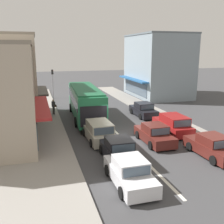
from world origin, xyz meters
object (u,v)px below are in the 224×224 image
object	(u,v)px
sedan_behind_bus_mid	(130,172)
wagon_adjacent_lane_lead	(99,131)
parked_sedan_kerb_front	(212,147)
pedestrian_with_handbag_near	(54,106)
city_bus	(85,101)
traffic_light_downstreet	(53,79)
sedan_adjacent_lane_trail	(154,134)
parked_sedan_kerb_third	(143,110)
parked_wagon_kerb_second	(173,124)
sedan_queue_gap_filler	(119,150)

from	to	relation	value
sedan_behind_bus_mid	wagon_adjacent_lane_lead	distance (m)	7.12
parked_sedan_kerb_front	pedestrian_with_handbag_near	distance (m)	17.13
city_bus	traffic_light_downstreet	distance (m)	13.09
sedan_adjacent_lane_trail	parked_sedan_kerb_third	xyz separation A→B (m)	(2.46, 7.94, 0.00)
parked_sedan_kerb_third	traffic_light_downstreet	distance (m)	16.18
parked_sedan_kerb_third	pedestrian_with_handbag_near	bearing A→B (deg)	162.15
parked_wagon_kerb_second	traffic_light_downstreet	distance (m)	21.62
parked_wagon_kerb_second	sedan_behind_bus_mid	bearing A→B (deg)	-132.14
sedan_behind_bus_mid	parked_sedan_kerb_front	distance (m)	6.86
sedan_adjacent_lane_trail	traffic_light_downstreet	bearing A→B (deg)	105.70
sedan_adjacent_lane_trail	wagon_adjacent_lane_lead	world-z (taller)	wagon_adjacent_lane_lead
city_bus	parked_sedan_kerb_front	bearing A→B (deg)	-62.81
sedan_adjacent_lane_trail	parked_sedan_kerb_third	size ratio (longest dim) A/B	1.00
parked_wagon_kerb_second	sedan_queue_gap_filler	bearing A→B (deg)	-146.12
traffic_light_downstreet	pedestrian_with_handbag_near	size ratio (longest dim) A/B	2.58
sedan_queue_gap_filler	traffic_light_downstreet	size ratio (longest dim) A/B	1.01
sedan_behind_bus_mid	parked_wagon_kerb_second	world-z (taller)	parked_wagon_kerb_second
traffic_light_downstreet	city_bus	bearing A→B (deg)	-79.58
wagon_adjacent_lane_lead	parked_wagon_kerb_second	distance (m)	6.54
wagon_adjacent_lane_lead	parked_sedan_kerb_third	distance (m)	8.99
sedan_behind_bus_mid	parked_sedan_kerb_front	size ratio (longest dim) A/B	0.99
wagon_adjacent_lane_lead	traffic_light_downstreet	xyz separation A→B (m)	(-2.09, 19.87, 2.11)
parked_wagon_kerb_second	parked_sedan_kerb_third	xyz separation A→B (m)	(-0.11, 6.13, -0.08)
sedan_behind_bus_mid	traffic_light_downstreet	bearing A→B (deg)	94.32
sedan_adjacent_lane_trail	traffic_light_downstreet	world-z (taller)	traffic_light_downstreet
parked_sedan_kerb_third	pedestrian_with_handbag_near	xyz separation A→B (m)	(-9.21, 2.97, 0.40)
sedan_adjacent_lane_trail	parked_sedan_kerb_front	world-z (taller)	same
sedan_queue_gap_filler	sedan_behind_bus_mid	bearing A→B (deg)	-97.26
parked_wagon_kerb_second	parked_sedan_kerb_third	size ratio (longest dim) A/B	1.08
sedan_queue_gap_filler	parked_sedan_kerb_third	distance (m)	11.95
wagon_adjacent_lane_lead	parked_sedan_kerb_front	world-z (taller)	wagon_adjacent_lane_lead
sedan_queue_gap_filler	pedestrian_with_handbag_near	xyz separation A→B (m)	(-3.14, 13.25, 0.40)
sedan_behind_bus_mid	parked_sedan_kerb_third	size ratio (longest dim) A/B	1.00
city_bus	parked_sedan_kerb_third	xyz separation A→B (m)	(6.15, -0.75, -1.22)
sedan_queue_gap_filler	traffic_light_downstreet	bearing A→B (deg)	95.83
sedan_behind_bus_mid	sedan_queue_gap_filler	bearing A→B (deg)	82.74
parked_sedan_kerb_front	parked_wagon_kerb_second	xyz separation A→B (m)	(0.01, 5.28, 0.08)
sedan_queue_gap_filler	parked_wagon_kerb_second	distance (m)	7.45
sedan_queue_gap_filler	parked_wagon_kerb_second	bearing A→B (deg)	33.88
sedan_behind_bus_mid	traffic_light_downstreet	xyz separation A→B (m)	(-2.04, 26.99, 2.19)
parked_wagon_kerb_second	parked_sedan_kerb_third	distance (m)	6.14
parked_sedan_kerb_third	sedan_queue_gap_filler	bearing A→B (deg)	-120.56
sedan_adjacent_lane_trail	parked_sedan_kerb_front	distance (m)	4.31
parked_sedan_kerb_third	pedestrian_with_handbag_near	distance (m)	9.68
wagon_adjacent_lane_lead	parked_sedan_kerb_front	xyz separation A→B (m)	(6.52, -5.13, -0.08)
wagon_adjacent_lane_lead	traffic_light_downstreet	size ratio (longest dim) A/B	1.08
city_bus	sedan_behind_bus_mid	bearing A→B (deg)	-91.29
sedan_adjacent_lane_trail	pedestrian_with_handbag_near	xyz separation A→B (m)	(-6.75, 10.91, 0.40)
city_bus	sedan_adjacent_lane_trail	xyz separation A→B (m)	(3.69, -8.69, -1.22)
sedan_behind_bus_mid	parked_wagon_kerb_second	xyz separation A→B (m)	(6.58, 7.27, 0.08)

